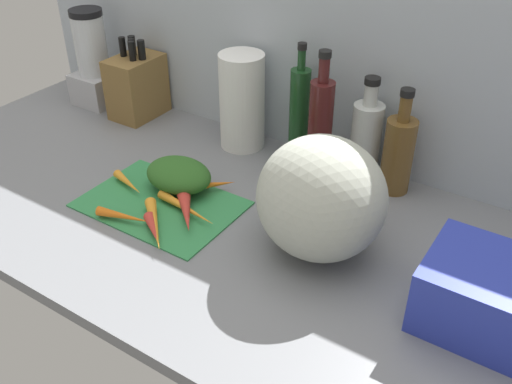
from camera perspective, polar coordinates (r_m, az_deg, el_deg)
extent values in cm
cube|color=slate|center=(134.29, -5.52, -1.81)|extent=(170.00, 80.00, 3.00)
cube|color=#ADB7C1|center=(148.74, 3.25, 15.53)|extent=(170.00, 3.00, 60.00)
cube|color=#338C4C|center=(134.44, -9.50, -1.13)|extent=(36.04, 24.96, 0.80)
cone|color=orange|center=(136.27, -4.81, 0.68)|extent=(11.26, 11.41, 2.78)
cone|color=orange|center=(141.02, -7.30, 1.69)|extent=(12.42, 10.22, 2.54)
cone|color=orange|center=(129.03, -6.87, -1.69)|extent=(17.65, 5.11, 2.30)
cone|color=orange|center=(129.17, -13.02, -2.39)|extent=(13.42, 5.35, 2.19)
cone|color=orange|center=(140.95, -7.31, 1.67)|extent=(10.28, 9.60, 2.56)
cone|color=red|center=(123.42, -10.14, -3.79)|extent=(10.19, 8.54, 2.57)
cone|color=red|center=(127.50, -7.00, -1.85)|extent=(13.03, 13.47, 3.48)
cone|color=orange|center=(139.87, -7.89, 1.35)|extent=(13.71, 11.55, 2.57)
cone|color=orange|center=(125.07, -10.09, -3.20)|extent=(14.77, 13.74, 2.64)
cone|color=orange|center=(140.64, -12.64, 0.88)|extent=(11.50, 5.43, 2.09)
ellipsoid|color=#2D6023|center=(136.92, -7.73, 1.71)|extent=(16.70, 12.85, 7.07)
ellipsoid|color=#B2B7A8|center=(113.06, 6.53, -0.64)|extent=(26.17, 25.03, 25.52)
cube|color=brown|center=(174.28, -11.80, 10.25)|extent=(11.28, 15.98, 17.91)
cylinder|color=black|center=(171.91, -13.18, 13.95)|extent=(1.91, 1.91, 5.50)
cylinder|color=black|center=(172.29, -12.27, 14.11)|extent=(2.08, 2.08, 5.50)
cylinder|color=black|center=(170.02, -12.30, 13.84)|extent=(1.81, 1.81, 5.50)
cylinder|color=black|center=(167.86, -12.30, 13.59)|extent=(1.87, 1.87, 5.50)
cylinder|color=black|center=(168.29, -11.36, 13.75)|extent=(2.13, 2.13, 5.50)
cube|color=#B2B2B7|center=(187.23, -15.54, 9.99)|extent=(12.61, 12.61, 9.58)
cylinder|color=silver|center=(182.50, -16.19, 13.90)|extent=(9.46, 9.46, 17.66)
cylinder|color=black|center=(179.67, -16.69, 16.81)|extent=(9.65, 9.65, 1.80)
cylinder|color=white|center=(151.95, -1.41, 9.03)|extent=(11.95, 11.95, 25.71)
cylinder|color=#19421E|center=(146.65, 4.33, 7.66)|extent=(5.16, 5.16, 24.17)
cylinder|color=#19421E|center=(140.90, 4.58, 13.02)|extent=(1.97, 1.97, 5.10)
cylinder|color=black|center=(139.77, 4.65, 14.31)|extent=(2.27, 2.27, 1.60)
cylinder|color=#471919|center=(138.80, 6.39, 6.10)|extent=(5.93, 5.93, 24.77)
cylinder|color=#471919|center=(132.48, 6.81, 12.00)|extent=(2.57, 2.57, 5.92)
cylinder|color=black|center=(131.16, 6.92, 13.53)|extent=(2.96, 2.96, 1.60)
cylinder|color=silver|center=(141.19, 10.86, 4.94)|extent=(7.42, 7.42, 19.35)
cylinder|color=silver|center=(135.86, 11.41, 9.50)|extent=(3.25, 3.25, 5.25)
cylinder|color=black|center=(134.54, 11.57, 10.82)|extent=(3.74, 3.74, 1.60)
cylinder|color=brown|center=(137.67, 13.96, 3.49)|extent=(7.21, 7.21, 18.33)
cylinder|color=brown|center=(132.19, 14.68, 8.06)|extent=(2.82, 2.82, 6.05)
cylinder|color=black|center=(130.66, 14.91, 9.57)|extent=(3.25, 3.25, 1.60)
cube|color=#2838AD|center=(107.84, 22.46, -9.71)|extent=(23.36, 19.09, 12.86)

